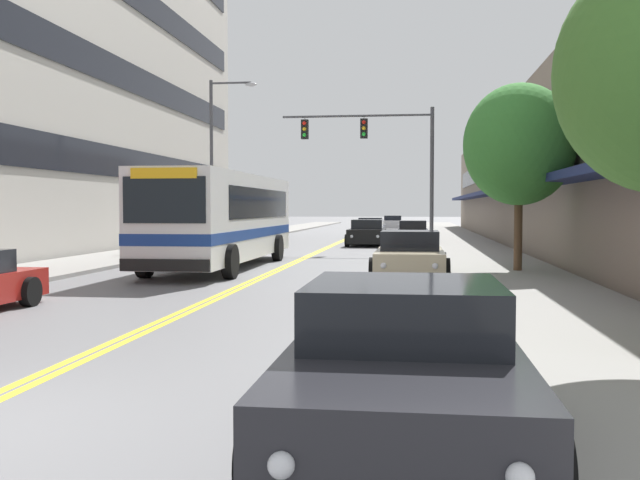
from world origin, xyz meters
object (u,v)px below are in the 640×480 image
at_px(car_champagne_parked_left_near, 256,233).
at_px(street_lamp_left_far, 218,150).
at_px(car_charcoal_parked_right_foreground, 404,372).
at_px(street_tree_right_mid, 519,145).
at_px(car_beige_parked_right_far, 410,257).
at_px(car_silver_moving_second, 393,223).
at_px(car_navy_moving_lead, 370,228).
at_px(traffic_signal_mast, 380,148).
at_px(car_dark_grey_parked_right_mid, 413,233).
at_px(city_bus, 224,215).
at_px(car_black_moving_third, 367,234).

height_order(car_champagne_parked_left_near, street_lamp_left_far, street_lamp_left_far).
distance_m(car_charcoal_parked_right_foreground, street_tree_right_mid, 16.97).
xyz_separation_m(car_beige_parked_right_far, car_silver_moving_second, (-1.88, 45.01, -0.01)).
relative_size(car_navy_moving_lead, traffic_signal_mast, 0.65).
bearing_deg(traffic_signal_mast, car_dark_grey_parked_right_mid, 77.80).
bearing_deg(street_lamp_left_far, car_champagne_parked_left_near, 83.71).
distance_m(city_bus, car_champagne_parked_left_near, 15.36).
relative_size(car_champagne_parked_left_near, traffic_signal_mast, 0.62).
bearing_deg(car_navy_moving_lead, car_champagne_parked_left_near, -120.23).
bearing_deg(street_tree_right_mid, car_champagne_parked_left_near, 125.90).
xyz_separation_m(car_silver_moving_second, street_lamp_left_far, (-7.40, -32.06, 4.21)).
distance_m(car_navy_moving_lead, street_tree_right_mid, 27.34).
distance_m(car_beige_parked_right_far, street_lamp_left_far, 16.48).
xyz_separation_m(city_bus, car_dark_grey_parked_right_mid, (6.37, 17.00, -1.16)).
xyz_separation_m(car_dark_grey_parked_right_mid, car_silver_moving_second, (-1.90, 24.74, 0.02)).
xyz_separation_m(car_dark_grey_parked_right_mid, street_tree_right_mid, (3.25, -18.38, 3.34)).
height_order(car_navy_moving_lead, street_lamp_left_far, street_lamp_left_far).
bearing_deg(car_dark_grey_parked_right_mid, car_silver_moving_second, 94.39).
xyz_separation_m(city_bus, car_charcoal_parked_right_foreground, (6.41, -17.71, -1.12)).
bearing_deg(traffic_signal_mast, city_bus, -115.95).
relative_size(car_navy_moving_lead, car_silver_moving_second, 1.05).
distance_m(city_bus, car_silver_moving_second, 41.99).
relative_size(city_bus, car_silver_moving_second, 2.63).
xyz_separation_m(car_charcoal_parked_right_foreground, car_silver_moving_second, (-1.95, 59.45, -0.02)).
distance_m(city_bus, street_tree_right_mid, 9.95).
bearing_deg(car_navy_moving_lead, street_lamp_left_far, -112.54).
height_order(car_beige_parked_right_far, traffic_signal_mast, traffic_signal_mast).
xyz_separation_m(car_champagne_parked_left_near, car_navy_moving_lead, (5.78, 9.91, -0.01)).
bearing_deg(car_navy_moving_lead, car_silver_moving_second, 86.49).
bearing_deg(car_navy_moving_lead, car_black_moving_third, -87.23).
xyz_separation_m(car_navy_moving_lead, car_silver_moving_second, (1.02, 16.69, 0.00)).
bearing_deg(car_charcoal_parked_right_foreground, traffic_signal_mast, 93.25).
bearing_deg(car_beige_parked_right_far, car_charcoal_parked_right_foreground, -89.75).
relative_size(traffic_signal_mast, street_tree_right_mid, 1.26).
distance_m(car_beige_parked_right_far, traffic_signal_mast, 13.95).
bearing_deg(street_lamp_left_far, car_navy_moving_lead, 67.46).
bearing_deg(car_silver_moving_second, car_champagne_parked_left_near, -104.34).
relative_size(car_dark_grey_parked_right_mid, car_silver_moving_second, 1.08).
distance_m(city_bus, car_beige_parked_right_far, 7.23).
height_order(car_dark_grey_parked_right_mid, car_black_moving_third, car_black_moving_third).
bearing_deg(car_champagne_parked_left_near, street_tree_right_mid, -54.10).
xyz_separation_m(car_charcoal_parked_right_foreground, car_dark_grey_parked_right_mid, (-0.05, 34.71, -0.04)).
bearing_deg(traffic_signal_mast, car_silver_moving_second, 90.68).
bearing_deg(car_beige_parked_right_far, street_tree_right_mid, 30.20).
distance_m(city_bus, car_dark_grey_parked_right_mid, 18.19).
bearing_deg(car_navy_moving_lead, street_tree_right_mid, -76.85).
height_order(city_bus, car_dark_grey_parked_right_mid, city_bus).
bearing_deg(car_beige_parked_right_far, car_dark_grey_parked_right_mid, 89.95).
xyz_separation_m(car_champagne_parked_left_near, street_tree_right_mid, (11.95, -16.51, 3.32)).
height_order(traffic_signal_mast, street_tree_right_mid, traffic_signal_mast).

